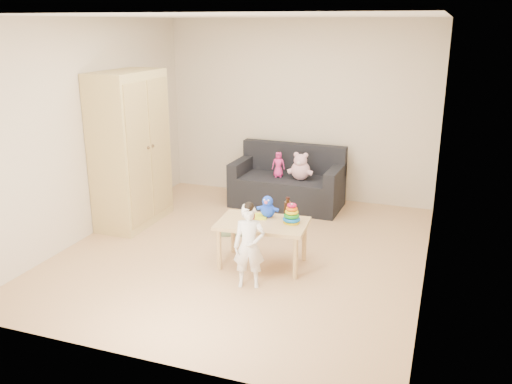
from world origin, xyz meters
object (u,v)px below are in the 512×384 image
at_px(wardrobe, 131,149).
at_px(sofa, 287,191).
at_px(toddler, 249,247).
at_px(play_table, 263,243).

xyz_separation_m(wardrobe, sofa, (1.71, 1.30, -0.77)).
relative_size(wardrobe, sofa, 1.28).
relative_size(wardrobe, toddler, 2.34).
height_order(sofa, toddler, toddler).
xyz_separation_m(play_table, toddler, (0.04, -0.52, 0.17)).
bearing_deg(sofa, toddler, -80.24).
bearing_deg(toddler, play_table, 77.68).
distance_m(wardrobe, sofa, 2.28).
bearing_deg(wardrobe, play_table, -18.93).
height_order(play_table, toddler, toddler).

